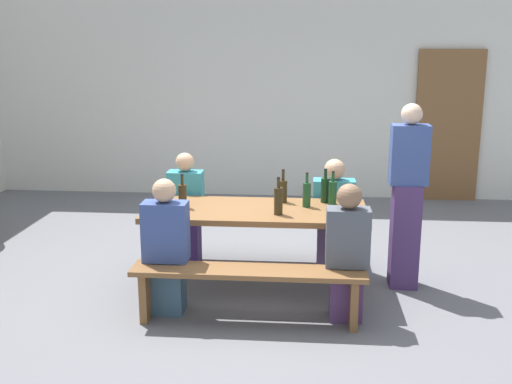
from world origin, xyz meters
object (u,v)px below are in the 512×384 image
object	(u,v)px
wine_bottle_4	(183,195)
standing_host	(407,200)
wooden_door	(448,126)
wine_bottle_0	(307,194)
bench_far	(262,228)
wine_bottle_5	(333,192)
wine_glass_0	(358,197)
wine_glass_1	(155,202)
seated_guest_far_0	(186,212)
wine_bottle_2	(325,190)
seated_guest_near_0	(166,250)
wine_bottle_3	(278,200)
wine_bottle_1	(283,190)
seated_guest_far_1	(333,218)
bench_near	(248,281)
seated_guest_near_1	(347,255)
tasting_table	(256,217)

from	to	relation	value
wine_bottle_4	standing_host	world-z (taller)	standing_host
wooden_door	wine_bottle_0	bearing A→B (deg)	-119.74
bench_far	wine_bottle_4	size ratio (longest dim) A/B	6.11
wine_bottle_0	wine_bottle_5	size ratio (longest dim) A/B	1.00
bench_far	wine_bottle_0	bearing A→B (deg)	-54.05
wine_glass_0	wine_glass_1	distance (m)	1.75
wooden_door	seated_guest_far_0	size ratio (longest dim) A/B	1.84
wine_bottle_2	seated_guest_near_0	world-z (taller)	seated_guest_near_0
wine_glass_0	seated_guest_far_0	xyz separation A→B (m)	(-1.63, 0.55, -0.33)
wine_bottle_2	seated_guest_near_0	size ratio (longest dim) A/B	0.28
wine_bottle_0	wine_bottle_3	size ratio (longest dim) A/B	0.95
wooden_door	wine_bottle_2	size ratio (longest dim) A/B	6.67
wine_bottle_1	seated_guest_far_1	size ratio (longest dim) A/B	0.28
wine_bottle_1	seated_guest_far_1	xyz separation A→B (m)	(0.48, 0.32, -0.34)
wine_bottle_1	wine_bottle_2	world-z (taller)	wine_bottle_2
wooden_door	wine_bottle_3	distance (m)	4.27
wine_bottle_1	bench_near	bearing A→B (deg)	-103.36
seated_guest_near_1	wine_bottle_4	bearing A→B (deg)	68.96
tasting_table	bench_far	size ratio (longest dim) A/B	1.05
wine_bottle_4	seated_guest_near_1	xyz separation A→B (m)	(1.43, -0.55, -0.33)
bench_far	wine_bottle_3	distance (m)	1.05
wine_glass_0	seated_guest_far_0	size ratio (longest dim) A/B	0.14
bench_far	seated_guest_far_0	size ratio (longest dim) A/B	1.62
seated_guest_near_1	standing_host	distance (m)	0.97
bench_near	seated_guest_far_0	size ratio (longest dim) A/B	1.62
wine_bottle_1	wine_glass_1	size ratio (longest dim) A/B	2.02
wooden_door	wine_bottle_5	world-z (taller)	wooden_door
wine_bottle_3	wine_bottle_4	xyz separation A→B (m)	(-0.86, 0.17, -0.01)
wine_bottle_2	wine_glass_0	size ratio (longest dim) A/B	1.94
wine_bottle_3	seated_guest_near_0	size ratio (longest dim) A/B	0.29
wine_bottle_3	standing_host	xyz separation A→B (m)	(1.13, 0.35, -0.06)
wine_bottle_0	seated_guest_far_0	xyz separation A→B (m)	(-1.19, 0.46, -0.33)
wine_bottle_0	wooden_door	bearing A→B (deg)	60.26
bench_far	wine_glass_1	bearing A→B (deg)	-130.56
wine_bottle_1	seated_guest_near_1	world-z (taller)	seated_guest_near_1
wine_bottle_0	seated_guest_far_1	bearing A→B (deg)	60.49
tasting_table	bench_near	size ratio (longest dim) A/B	1.05
wine_bottle_2	wine_bottle_5	world-z (taller)	wine_bottle_2
standing_host	seated_guest_far_0	bearing A→B (deg)	-10.59
bench_near	seated_guest_far_1	world-z (taller)	seated_guest_far_1
wooden_door	seated_guest_far_1	size ratio (longest dim) A/B	1.91
wooden_door	bench_far	bearing A→B (deg)	-130.59
wine_bottle_5	standing_host	xyz separation A→B (m)	(0.66, -0.01, -0.05)
wine_bottle_5	standing_host	bearing A→B (deg)	-0.85
wine_bottle_2	wine_glass_0	bearing A→B (deg)	-43.24
bench_near	wine_bottle_3	xyz separation A→B (m)	(0.21, 0.53, 0.52)
wine_bottle_1	wine_bottle_5	bearing A→B (deg)	-7.76
wooden_door	wine_glass_1	xyz separation A→B (m)	(-3.22, -3.76, -0.19)
wooden_door	wine_bottle_4	size ratio (longest dim) A/B	6.93
seated_guest_far_0	standing_host	size ratio (longest dim) A/B	0.68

